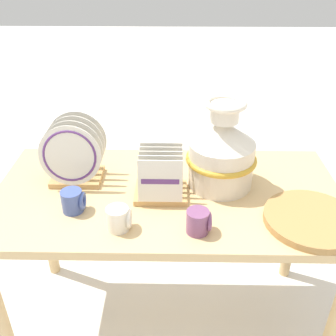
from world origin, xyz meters
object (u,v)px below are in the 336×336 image
(wicker_charger_stack, at_px, (312,220))
(ceramic_vase, at_px, (222,151))
(dish_rack_round_plates, at_px, (74,157))
(mug_plum_glaze, at_px, (199,221))
(mug_cobalt_glaze, at_px, (73,201))
(mug_cream_glaze, at_px, (119,219))
(dish_rack_square_plates, at_px, (161,181))

(wicker_charger_stack, bearing_deg, ceramic_vase, 140.63)
(dish_rack_round_plates, bearing_deg, mug_plum_glaze, -33.02)
(dish_rack_round_plates, xyz_separation_m, mug_plum_glaze, (0.49, -0.32, -0.07))
(dish_rack_round_plates, xyz_separation_m, mug_cobalt_glaze, (0.03, -0.21, -0.07))
(dish_rack_round_plates, distance_m, mug_cream_glaze, 0.38)
(mug_cream_glaze, height_order, mug_cobalt_glaze, same)
(ceramic_vase, height_order, mug_plum_glaze, ceramic_vase)
(dish_rack_square_plates, xyz_separation_m, mug_plum_glaze, (0.14, -0.22, -0.02))
(dish_rack_square_plates, bearing_deg, mug_cobalt_glaze, -161.43)
(mug_cream_glaze, height_order, mug_plum_glaze, same)
(ceramic_vase, distance_m, mug_cobalt_glaze, 0.59)
(wicker_charger_stack, xyz_separation_m, mug_cream_glaze, (-0.67, -0.04, 0.03))
(dish_rack_square_plates, bearing_deg, mug_cream_glaze, -123.57)
(dish_rack_square_plates, bearing_deg, ceramic_vase, 20.12)
(mug_plum_glaze, xyz_separation_m, mug_cobalt_glaze, (-0.45, 0.11, 0.00))
(dish_rack_round_plates, height_order, mug_cobalt_glaze, dish_rack_round_plates)
(ceramic_vase, xyz_separation_m, wicker_charger_stack, (0.30, -0.25, -0.14))
(mug_cream_glaze, xyz_separation_m, mug_cobalt_glaze, (-0.18, 0.10, 0.00))
(ceramic_vase, height_order, mug_cream_glaze, ceramic_vase)
(dish_rack_square_plates, xyz_separation_m, mug_cream_glaze, (-0.14, -0.21, -0.02))
(ceramic_vase, xyz_separation_m, dish_rack_round_plates, (-0.59, 0.01, -0.04))
(dish_rack_round_plates, bearing_deg, mug_cream_glaze, -55.01)
(dish_rack_square_plates, relative_size, wicker_charger_stack, 0.60)
(mug_plum_glaze, distance_m, mug_cobalt_glaze, 0.46)
(wicker_charger_stack, relative_size, mug_plum_glaze, 3.94)
(wicker_charger_stack, bearing_deg, dish_rack_round_plates, 163.58)
(dish_rack_round_plates, distance_m, dish_rack_square_plates, 0.37)
(ceramic_vase, bearing_deg, mug_cream_glaze, -141.86)
(ceramic_vase, relative_size, dish_rack_round_plates, 1.34)
(dish_rack_round_plates, distance_m, mug_plum_glaze, 0.58)
(mug_plum_glaze, relative_size, mug_cobalt_glaze, 1.00)
(ceramic_vase, bearing_deg, mug_plum_glaze, -108.22)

